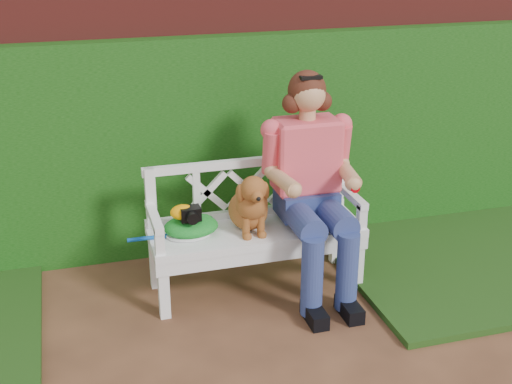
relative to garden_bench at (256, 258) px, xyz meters
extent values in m
plane|color=#492C1C|center=(-0.41, -0.92, -0.24)|extent=(60.00, 60.00, 0.00)
cube|color=maroon|center=(-0.41, 0.98, 0.86)|extent=(10.00, 0.30, 2.20)
cube|color=#28621D|center=(-0.41, 0.76, 0.61)|extent=(10.00, 0.18, 1.70)
cube|color=#15340C|center=(1.99, -0.02, -0.21)|extent=(2.60, 2.00, 0.05)
cube|color=black|center=(-0.47, -0.02, 0.41)|extent=(0.14, 0.11, 0.09)
ellipsoid|color=#F19602|center=(-0.52, 0.00, 0.42)|extent=(0.20, 0.18, 0.10)
camera|label=1|loc=(-1.21, -4.19, 2.29)|focal=48.00mm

